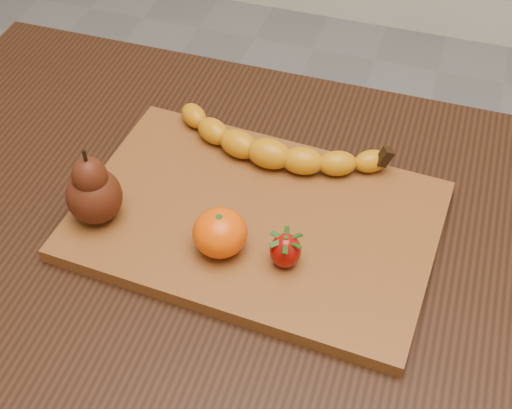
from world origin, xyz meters
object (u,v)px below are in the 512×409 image
(pear, at_px, (92,185))
(mandarin, at_px, (220,233))
(table, at_px, (218,274))
(cutting_board, at_px, (256,221))

(pear, relative_size, mandarin, 1.64)
(table, distance_m, mandarin, 0.15)
(cutting_board, bearing_deg, mandarin, -107.33)
(table, relative_size, cutting_board, 2.22)
(cutting_board, relative_size, mandarin, 6.80)
(mandarin, bearing_deg, table, 118.67)
(table, bearing_deg, pear, -163.62)
(table, height_order, pear, pear)
(table, xyz_separation_m, mandarin, (0.02, -0.05, 0.15))
(pear, bearing_deg, cutting_board, 17.53)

